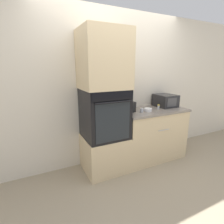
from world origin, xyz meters
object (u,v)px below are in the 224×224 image
(microwave, at_px, (165,101))
(condiment_jar_far, at_px, (158,107))
(bowl, at_px, (148,110))
(condiment_jar_mid, at_px, (121,107))
(wall_oven, at_px, (104,113))
(knife_block, at_px, (131,106))
(condiment_jar_near, at_px, (142,110))

(microwave, distance_m, condiment_jar_far, 0.29)
(bowl, distance_m, condiment_jar_mid, 0.45)
(wall_oven, xyz_separation_m, microwave, (1.27, 0.09, 0.08))
(wall_oven, bearing_deg, condiment_jar_far, -1.33)
(knife_block, height_order, bowl, knife_block)
(bowl, relative_size, condiment_jar_far, 1.59)
(knife_block, bearing_deg, condiment_jar_far, -6.99)
(wall_oven, bearing_deg, microwave, 4.04)
(microwave, xyz_separation_m, condiment_jar_far, (-0.25, -0.11, -0.07))
(microwave, height_order, condiment_jar_mid, microwave)
(bowl, bearing_deg, condiment_jar_near, -175.61)
(bowl, bearing_deg, wall_oven, 174.50)
(microwave, distance_m, condiment_jar_near, 0.68)
(bowl, relative_size, condiment_jar_mid, 1.08)
(condiment_jar_near, height_order, condiment_jar_mid, condiment_jar_mid)
(condiment_jar_near, distance_m, condiment_jar_far, 0.40)
(bowl, relative_size, condiment_jar_near, 1.93)
(bowl, distance_m, condiment_jar_far, 0.27)
(wall_oven, xyz_separation_m, condiment_jar_mid, (0.40, 0.20, 0.03))
(wall_oven, bearing_deg, condiment_jar_mid, 26.98)
(wall_oven, distance_m, condiment_jar_mid, 0.44)
(wall_oven, distance_m, microwave, 1.27)
(wall_oven, height_order, condiment_jar_near, wall_oven)
(microwave, distance_m, bowl, 0.55)
(microwave, height_order, knife_block, microwave)
(knife_block, distance_m, condiment_jar_near, 0.19)
(condiment_jar_near, bearing_deg, bowl, 4.39)
(wall_oven, relative_size, condiment_jar_near, 11.15)
(bowl, bearing_deg, condiment_jar_far, 10.51)
(condiment_jar_far, bearing_deg, condiment_jar_near, -171.53)
(bowl, xyz_separation_m, condiment_jar_far, (0.26, 0.05, 0.01))
(microwave, bearing_deg, wall_oven, -175.96)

